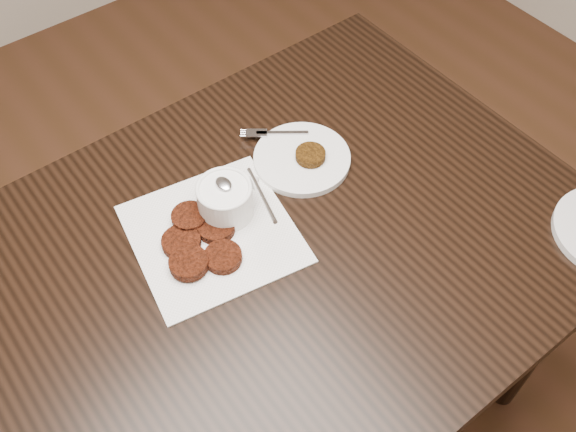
{
  "coord_description": "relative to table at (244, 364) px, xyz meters",
  "views": [
    {
      "loc": [
        -0.31,
        -0.46,
        1.7
      ],
      "look_at": [
        0.11,
        0.09,
        0.8
      ],
      "focal_mm": 40.31,
      "sensor_mm": 36.0,
      "label": 1
    }
  ],
  "objects": [
    {
      "name": "table",
      "position": [
        0.0,
        0.0,
        0.0
      ],
      "size": [
        1.34,
        0.86,
        0.75
      ],
      "primitive_type": "cube",
      "color": "black",
      "rests_on": "floor"
    },
    {
      "name": "napkin",
      "position": [
        0.02,
        0.09,
        0.38
      ],
      "size": [
        0.33,
        0.33,
        0.0
      ],
      "primitive_type": "cube",
      "rotation": [
        0.0,
        0.0,
        -0.18
      ],
      "color": "white",
      "rests_on": "table"
    },
    {
      "name": "sauce_ramekin",
      "position": [
        0.07,
        0.12,
        0.45
      ],
      "size": [
        0.14,
        0.14,
        0.14
      ],
      "primitive_type": null,
      "rotation": [
        0.0,
        0.0,
        0.03
      ],
      "color": "white",
      "rests_on": "napkin"
    },
    {
      "name": "patty_cluster",
      "position": [
        -0.01,
        0.08,
        0.39
      ],
      "size": [
        0.25,
        0.25,
        0.02
      ],
      "primitive_type": null,
      "rotation": [
        0.0,
        0.0,
        0.11
      ],
      "color": "#5C1E0C",
      "rests_on": "napkin"
    },
    {
      "name": "plate_with_patty",
      "position": [
        0.26,
        0.13,
        0.39
      ],
      "size": [
        0.27,
        0.27,
        0.03
      ],
      "primitive_type": null,
      "rotation": [
        0.0,
        0.0,
        -0.65
      ],
      "color": "white",
      "rests_on": "table"
    }
  ]
}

